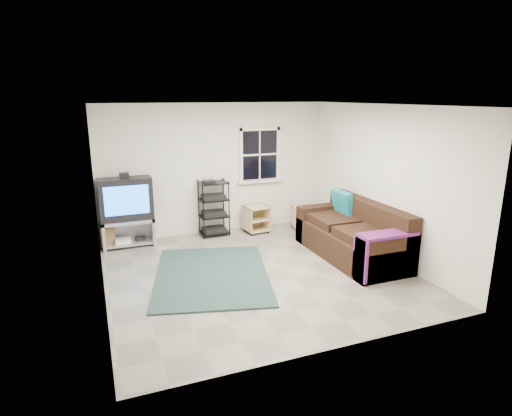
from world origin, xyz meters
name	(u,v)px	position (x,y,z in m)	size (l,w,h in m)	color
room	(260,158)	(0.95, 2.27, 1.48)	(4.60, 4.62, 4.60)	gray
tv_unit	(126,206)	(-1.78, 2.04, 0.76)	(0.94, 0.47, 1.39)	#9A9AA1
av_rack	(214,211)	(-0.11, 2.08, 0.49)	(0.56, 0.41, 1.12)	black
side_table_left	(255,218)	(0.74, 1.98, 0.29)	(0.51, 0.51, 0.54)	tan
side_table_right	(302,215)	(1.76, 1.85, 0.27)	(0.50, 0.50, 0.49)	tan
sofa	(353,236)	(1.82, 0.05, 0.37)	(1.01, 2.27, 1.04)	black
shag_rug	(212,275)	(-0.70, 0.13, 0.01)	(1.72, 2.37, 0.03)	#2F2015
paper_bag	(107,237)	(-2.17, 2.12, 0.19)	(0.26, 0.17, 0.37)	#9D7546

